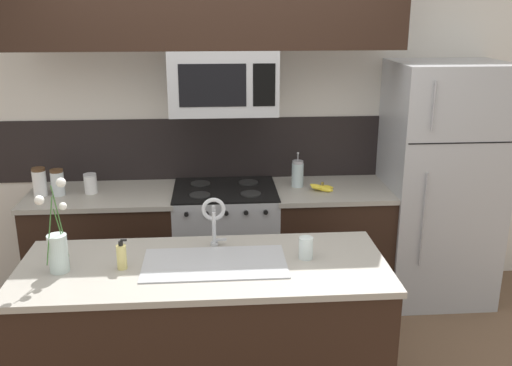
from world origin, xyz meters
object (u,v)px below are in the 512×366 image
at_px(stove_range, 226,246).
at_px(french_press, 298,174).
at_px(drinking_glass, 306,248).
at_px(storage_jar_short, 91,183).
at_px(banana_bunch, 322,188).
at_px(storage_jar_medium, 58,182).
at_px(dish_soap_bottle, 122,256).
at_px(storage_jar_tall, 40,182).
at_px(flower_vase, 58,249).
at_px(sink_faucet, 214,216).
at_px(microwave, 223,82).
at_px(refrigerator, 439,184).

height_order(stove_range, french_press, french_press).
bearing_deg(drinking_glass, storage_jar_short, 138.36).
xyz_separation_m(storage_jar_short, banana_bunch, (1.69, -0.07, -0.05)).
distance_m(storage_jar_medium, dish_soap_bottle, 1.41).
relative_size(stove_range, storage_jar_tall, 4.49).
xyz_separation_m(storage_jar_tall, flower_vase, (0.44, -1.26, 0.02)).
height_order(storage_jar_short, sink_faucet, sink_faucet).
distance_m(microwave, dish_soap_bottle, 1.55).
height_order(microwave, drinking_glass, microwave).
bearing_deg(microwave, french_press, 8.40).
relative_size(refrigerator, banana_bunch, 9.61).
relative_size(drinking_glass, flower_vase, 0.25).
bearing_deg(banana_bunch, drinking_glass, -104.98).
xyz_separation_m(storage_jar_tall, drinking_glass, (1.73, -1.20, -0.04)).
height_order(storage_jar_tall, storage_jar_short, storage_jar_tall).
xyz_separation_m(banana_bunch, dish_soap_bottle, (-1.28, -1.21, 0.05)).
bearing_deg(stove_range, microwave, -89.84).
xyz_separation_m(storage_jar_medium, sink_faucet, (1.12, -1.03, 0.10)).
height_order(storage_jar_medium, flower_vase, flower_vase).
bearing_deg(banana_bunch, stove_range, 175.22).
xyz_separation_m(storage_jar_medium, dish_soap_bottle, (0.64, -1.25, -0.03)).
xyz_separation_m(storage_jar_short, dish_soap_bottle, (0.41, -1.28, -0.00)).
distance_m(microwave, storage_jar_medium, 1.39).
distance_m(refrigerator, storage_jar_tall, 2.96).
bearing_deg(storage_jar_tall, dish_soap_bottle, -58.69).
height_order(french_press, flower_vase, flower_vase).
bearing_deg(drinking_glass, dish_soap_bottle, -176.84).
xyz_separation_m(microwave, storage_jar_tall, (-1.32, 0.00, -0.70)).
xyz_separation_m(french_press, sink_faucet, (-0.63, -1.11, 0.10)).
distance_m(stove_range, sink_faucet, 1.23).
xyz_separation_m(stove_range, sink_faucet, (-0.08, -1.05, 0.65)).
bearing_deg(storage_jar_medium, banana_bunch, -1.35).
distance_m(microwave, sink_faucet, 1.20).
bearing_deg(refrigerator, banana_bunch, -175.01).
bearing_deg(sink_faucet, drinking_glass, -18.81).
xyz_separation_m(microwave, storage_jar_medium, (-1.20, 0.01, -0.71)).
bearing_deg(refrigerator, drinking_glass, -134.74).
xyz_separation_m(storage_jar_medium, french_press, (1.75, 0.07, 0.00)).
height_order(storage_jar_short, french_press, french_press).
bearing_deg(sink_faucet, stove_range, 85.42).
relative_size(sink_faucet, dish_soap_bottle, 1.85).
relative_size(storage_jar_short, banana_bunch, 0.76).
height_order(banana_bunch, dish_soap_bottle, dish_soap_bottle).
height_order(stove_range, sink_faucet, sink_faucet).
height_order(microwave, dish_soap_bottle, microwave).
bearing_deg(storage_jar_short, microwave, -2.11).
height_order(microwave, flower_vase, microwave).
bearing_deg(stove_range, storage_jar_short, 179.12).
bearing_deg(microwave, flower_vase, -125.04).
xyz_separation_m(refrigerator, banana_bunch, (-0.92, -0.08, 0.01)).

